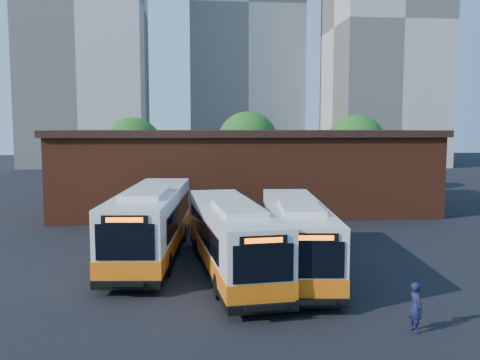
{
  "coord_description": "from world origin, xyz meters",
  "views": [
    {
      "loc": [
        -4.29,
        -20.54,
        6.54
      ],
      "look_at": [
        -1.52,
        7.16,
        3.7
      ],
      "focal_mm": 38.0,
      "sensor_mm": 36.0,
      "label": 1
    }
  ],
  "objects": [
    {
      "name": "tree_west",
      "position": [
        -10.0,
        32.0,
        4.64
      ],
      "size": [
        6.0,
        6.0,
        7.65
      ],
      "color": "#382314",
      "rests_on": "ground"
    },
    {
      "name": "tower_center",
      "position": [
        7.0,
        86.0,
        30.34
      ],
      "size": [
        22.0,
        20.0,
        61.2
      ],
      "color": "beige",
      "rests_on": "ground"
    },
    {
      "name": "transit_worker",
      "position": [
        2.91,
        -5.38,
        0.82
      ],
      "size": [
        0.45,
        0.63,
        1.63
      ],
      "primitive_type": "imported",
      "rotation": [
        0.0,
        0.0,
        1.68
      ],
      "color": "#131638",
      "rests_on": "ground"
    },
    {
      "name": "depot_building",
      "position": [
        0.0,
        20.0,
        3.26
      ],
      "size": [
        28.6,
        12.6,
        6.4
      ],
      "color": "#612917",
      "rests_on": "ground"
    },
    {
      "name": "tree_east",
      "position": [
        13.0,
        31.0,
        4.83
      ],
      "size": [
        6.24,
        6.24,
        7.96
      ],
      "color": "#382314",
      "rests_on": "ground"
    },
    {
      "name": "ground",
      "position": [
        0.0,
        0.0,
        0.0
      ],
      "size": [
        220.0,
        220.0,
        0.0
      ],
      "primitive_type": "plane",
      "color": "black"
    },
    {
      "name": "bus_west",
      "position": [
        -6.24,
        5.32,
        1.64
      ],
      "size": [
        3.86,
        13.42,
        3.61
      ],
      "rotation": [
        0.0,
        0.0,
        -0.09
      ],
      "color": "silver",
      "rests_on": "ground"
    },
    {
      "name": "bus_mideast",
      "position": [
        0.58,
        2.14,
        1.49
      ],
      "size": [
        3.59,
        12.16,
        3.27
      ],
      "rotation": [
        0.0,
        0.0,
        -0.1
      ],
      "color": "silver",
      "rests_on": "ground"
    },
    {
      "name": "tree_mid",
      "position": [
        2.0,
        34.0,
        5.08
      ],
      "size": [
        6.56,
        6.56,
        8.36
      ],
      "color": "#382314",
      "rests_on": "ground"
    },
    {
      "name": "bus_midwest",
      "position": [
        -2.43,
        1.83,
        1.5
      ],
      "size": [
        3.7,
        12.33,
        3.31
      ],
      "rotation": [
        0.0,
        0.0,
        0.1
      ],
      "color": "silver",
      "rests_on": "ground"
    },
    {
      "name": "tower_right",
      "position": [
        30.0,
        68.0,
        24.34
      ],
      "size": [
        18.0,
        18.0,
        49.2
      ],
      "color": "#B7B0A8",
      "rests_on": "ground"
    },
    {
      "name": "tower_left",
      "position": [
        -22.0,
        72.0,
        27.84
      ],
      "size": [
        20.0,
        18.0,
        56.2
      ],
      "color": "#B7B0A8",
      "rests_on": "ground"
    }
  ]
}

